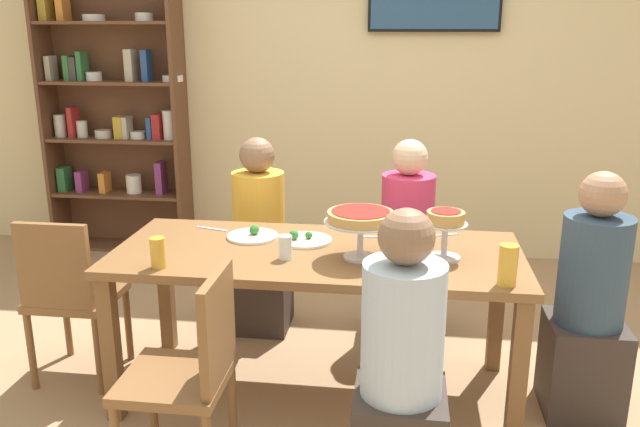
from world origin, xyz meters
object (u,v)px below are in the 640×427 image
Objects in this scene: bookshelf at (115,110)px; diner_head_east at (588,314)px; dining_table at (317,268)px; diner_far_right at (406,253)px; cutlery_knife_near at (375,237)px; salad_plate_far_diner at (253,235)px; chair_near_left at (192,367)px; cutlery_fork_near at (440,235)px; chair_head_west at (69,292)px; personal_pizza_stand at (445,224)px; salad_plate_near_diner at (305,239)px; cutlery_fork_far at (404,279)px; deep_dish_pizza_stand at (361,220)px; beer_glass_amber_short at (158,253)px; water_glass_clear_near at (285,247)px; diner_far_left at (260,249)px; beer_glass_amber_tall at (508,265)px; diner_near_right at (401,382)px; cutlery_knife_far at (212,229)px.

diner_head_east is at bearing -32.84° from bookshelf.
dining_table is 0.86× the size of bookshelf.
diner_far_right and diner_head_east have the same top height.
diner_far_right is 0.58m from cutlery_knife_near.
bookshelf is 8.74× the size of salad_plate_far_diner.
cutlery_fork_near is (0.97, 0.99, 0.26)m from chair_near_left.
personal_pizza_stand is at bearing 0.47° from chair_head_west.
cutlery_fork_near is (0.65, 0.18, -0.01)m from salad_plate_near_diner.
cutlery_fork_far is (0.48, -0.43, -0.01)m from salad_plate_near_diner.
diner_head_east is 1.12m from deep_dish_pizza_stand.
chair_near_left reaches higher than cutlery_fork_far.
diner_far_right is at bearing 25.43° from chair_head_west.
personal_pizza_stand is (0.37, 0.04, -0.02)m from deep_dish_pizza_stand.
beer_glass_amber_short is at bearing -162.20° from cutlery_fork_far.
chair_near_left is (-1.63, -0.70, -0.01)m from diner_head_east.
dining_table is at bearing 46.97° from water_glass_clear_near.
water_glass_clear_near is 0.60× the size of cutlery_fork_far.
personal_pizza_stand reaches higher than deep_dish_pizza_stand.
diner_far_right is 0.85m from diner_far_left.
salad_plate_near_diner is at bearing 153.81° from beer_glass_amber_tall.
chair_head_west reaches higher than dining_table.
personal_pizza_stand is at bearing 12.55° from beer_glass_amber_short.
cutlery_fork_far is (0.75, -0.46, -0.01)m from salad_plate_far_diner.
salad_plate_far_diner is at bearing 127.43° from water_glass_clear_near.
diner_far_left reaches higher than cutlery_fork_near.
bookshelf is 2.06m from diner_far_left.
diner_near_right is 1.17m from beer_glass_amber_short.
cutlery_knife_far is at bearing 157.61° from beer_glass_amber_tall.
bookshelf reaches higher than diner_far_right.
diner_near_right is (0.84, -1.38, 0.00)m from diner_far_left.
chair_near_left is at bearing -55.87° from beer_glass_amber_short.
water_glass_clear_near is at bearing -172.31° from personal_pizza_stand.
chair_near_left is at bearing -136.83° from cutlery_fork_far.
diner_far_right is (0.42, 0.73, -0.16)m from dining_table.
diner_far_right reaches higher than cutlery_knife_far.
beer_glass_amber_tall is (1.21, 0.37, 0.34)m from chair_near_left.
chair_head_west is 4.83× the size of cutlery_fork_near.
salad_plate_far_diner is at bearing 1.84° from cutlery_knife_near.
diner_near_right reaches higher than chair_near_left.
beer_glass_amber_tall is at bearing 51.23° from diner_far_left.
diner_far_right reaches higher than salad_plate_far_diner.
diner_far_left is 1.00× the size of diner_near_right.
diner_near_right is (0.41, -0.70, -0.16)m from dining_table.
chair_head_west is at bearing -167.19° from salad_plate_far_diner.
chair_near_left is (-0.80, 0.01, -0.01)m from diner_near_right.
personal_pizza_stand is (1.81, 0.01, 0.42)m from chair_head_west.
diner_near_right is 0.98m from salad_plate_near_diner.
bookshelf reaches higher than beer_glass_amber_short.
personal_pizza_stand is 1.26m from beer_glass_amber_short.
beer_glass_amber_tall is 1.56× the size of water_glass_clear_near.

